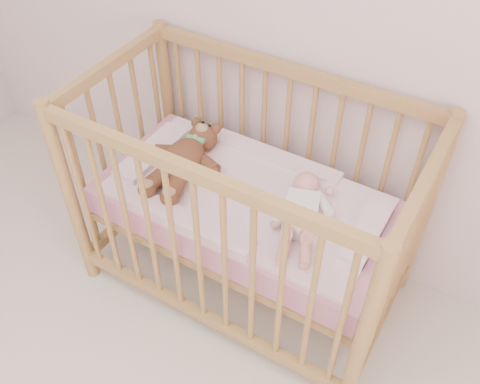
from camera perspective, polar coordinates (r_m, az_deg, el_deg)
The scene contains 5 objects.
crib at distance 2.23m, azimuth 0.66°, elevation -1.44°, with size 1.36×0.76×1.00m, color #A47E45, non-canonical shape.
mattress at distance 2.24m, azimuth 0.65°, elevation -1.71°, with size 1.22×0.62×0.13m, color pink.
blanket at distance 2.19m, azimuth 0.67°, elevation -0.34°, with size 1.10×0.58×0.06m, color #E79FB6, non-canonical shape.
baby at distance 2.04m, azimuth 6.61°, elevation -1.74°, with size 0.23×0.49×0.12m, color white, non-canonical shape.
teddy_bear at distance 2.24m, azimuth -6.11°, elevation 3.61°, with size 0.36×0.51×0.14m, color brown, non-canonical shape.
Camera 1 is at (0.77, 0.25, 2.09)m, focal length 40.00 mm.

